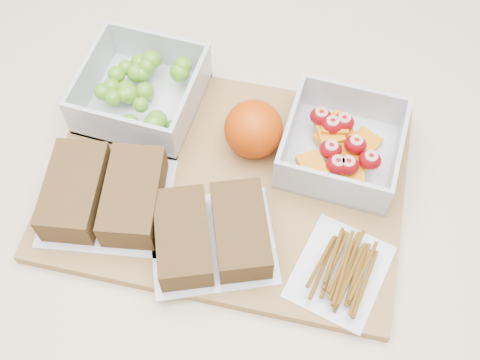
{
  "coord_description": "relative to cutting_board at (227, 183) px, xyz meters",
  "views": [
    {
      "loc": [
        0.12,
        -0.33,
        1.54
      ],
      "look_at": [
        0.02,
        0.0,
        0.93
      ],
      "focal_mm": 45.0,
      "sensor_mm": 36.0,
      "label": 1
    }
  ],
  "objects": [
    {
      "name": "sandwich_bag_center",
      "position": [
        0.01,
        -0.08,
        0.03
      ],
      "size": [
        0.18,
        0.17,
        0.04
      ],
      "color": "silver",
      "rests_on": "cutting_board"
    },
    {
      "name": "orange",
      "position": [
        0.02,
        0.06,
        0.04
      ],
      "size": [
        0.07,
        0.07,
        0.07
      ],
      "primitive_type": "sphere",
      "color": "#CE4204",
      "rests_on": "cutting_board"
    },
    {
      "name": "counter",
      "position": [
        -0.0,
        -0.01,
        -0.46
      ],
      "size": [
        1.2,
        0.9,
        0.9
      ],
      "primitive_type": "cube",
      "color": "beige",
      "rests_on": "ground"
    },
    {
      "name": "fruit_container",
      "position": [
        0.12,
        0.07,
        0.03
      ],
      "size": [
        0.13,
        0.13,
        0.06
      ],
      "color": "silver",
      "rests_on": "cutting_board"
    },
    {
      "name": "grape_container",
      "position": [
        -0.14,
        0.08,
        0.03
      ],
      "size": [
        0.14,
        0.14,
        0.06
      ],
      "color": "silver",
      "rests_on": "cutting_board"
    },
    {
      "name": "sandwich_bag_left",
      "position": [
        -0.12,
        -0.07,
        0.03
      ],
      "size": [
        0.17,
        0.16,
        0.04
      ],
      "color": "silver",
      "rests_on": "cutting_board"
    },
    {
      "name": "cutting_board",
      "position": [
        0.0,
        0.0,
        0.0
      ],
      "size": [
        0.44,
        0.33,
        0.02
      ],
      "primitive_type": "cube",
      "rotation": [
        0.0,
        0.0,
        0.08
      ],
      "color": "#9F7541",
      "rests_on": "counter"
    },
    {
      "name": "pretzel_bag",
      "position": [
        0.15,
        -0.08,
        0.02
      ],
      "size": [
        0.11,
        0.13,
        0.03
      ],
      "color": "silver",
      "rests_on": "cutting_board"
    }
  ]
}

